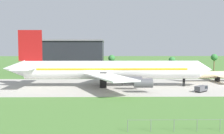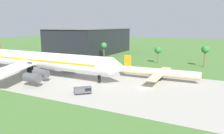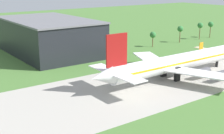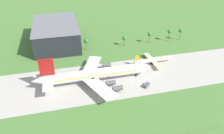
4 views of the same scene
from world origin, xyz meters
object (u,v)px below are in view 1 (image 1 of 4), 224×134
(jet_airliner, at_px, (108,70))
(baggage_tug, at_px, (202,89))
(terminal_building, at_px, (74,55))
(regional_aircraft, at_px, (217,75))

(jet_airliner, bearing_deg, baggage_tug, -23.14)
(terminal_building, bearing_deg, baggage_tug, -58.36)
(jet_airliner, relative_size, baggage_tug, 14.98)
(baggage_tug, relative_size, terminal_building, 0.08)
(jet_airliner, distance_m, baggage_tug, 32.81)
(jet_airliner, relative_size, regional_aircraft, 2.70)
(jet_airliner, xyz_separation_m, regional_aircraft, (45.20, 13.51, -3.24))
(terminal_building, bearing_deg, regional_aircraft, -40.30)
(jet_airliner, xyz_separation_m, terminal_building, (-20.91, 69.59, 3.01))
(regional_aircraft, xyz_separation_m, baggage_tug, (-15.37, -26.26, -1.70))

